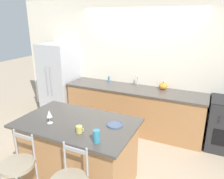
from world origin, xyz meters
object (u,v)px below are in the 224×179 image
coffee_mug (79,129)px  soap_bottle (109,80)px  refrigerator (60,81)px  pumpkin_decoration (163,86)px  bar_stool_near (19,172)px  dinner_plate (115,125)px  tumbler_cup (97,136)px  wine_glass (49,114)px

coffee_mug → soap_bottle: size_ratio=0.78×
refrigerator → pumpkin_decoration: bearing=5.5°
bar_stool_near → dinner_plate: 1.29m
tumbler_cup → pumpkin_decoration: size_ratio=0.88×
bar_stool_near → tumbler_cup: tumbler_cup is taller
pumpkin_decoration → soap_bottle: bearing=179.9°
dinner_plate → soap_bottle: soap_bottle is taller
refrigerator → wine_glass: 2.40m
bar_stool_near → soap_bottle: soap_bottle is taller
tumbler_cup → soap_bottle: size_ratio=1.06×
refrigerator → soap_bottle: 1.21m
dinner_plate → bar_stool_near: bearing=-135.5°
dinner_plate → soap_bottle: size_ratio=1.51×
dinner_plate → tumbler_cup: 0.46m
refrigerator → wine_glass: (1.36, -1.96, 0.22)m
refrigerator → dinner_plate: size_ratio=8.25×
refrigerator → pumpkin_decoration: size_ratio=10.31×
coffee_mug → pumpkin_decoration: bearing=76.7°
wine_glass → soap_bottle: 2.20m
tumbler_cup → pumpkin_decoration: bearing=84.2°
coffee_mug → bar_stool_near: bearing=-137.9°
coffee_mug → soap_bottle: 2.34m
tumbler_cup → refrigerator: bearing=135.7°
bar_stool_near → pumpkin_decoration: pumpkin_decoration is taller
coffee_mug → tumbler_cup: (0.29, -0.10, 0.03)m
wine_glass → soap_bottle: size_ratio=1.31×
bar_stool_near → coffee_mug: 0.87m
refrigerator → tumbler_cup: bearing=-44.3°
dinner_plate → tumbler_cup: size_ratio=1.42×
bar_stool_near → tumbler_cup: 1.06m
bar_stool_near → wine_glass: (0.06, 0.55, 0.53)m
refrigerator → bar_stool_near: 2.85m
refrigerator → dinner_plate: (2.18, -1.66, 0.09)m
pumpkin_decoration → bar_stool_near: bearing=-111.7°
refrigerator → bar_stool_near: (1.31, -2.51, -0.32)m
refrigerator → coffee_mug: refrigerator is taller
bar_stool_near → coffee_mug: coffee_mug is taller
dinner_plate → coffee_mug: coffee_mug is taller
coffee_mug → soap_bottle: soap_bottle is taller
refrigerator → bar_stool_near: bearing=-62.5°
refrigerator → coffee_mug: bearing=-47.2°
refrigerator → tumbler_cup: size_ratio=11.70×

